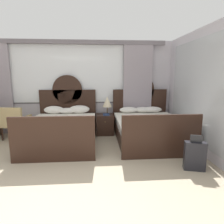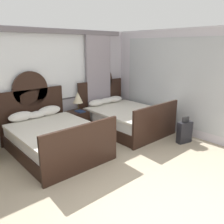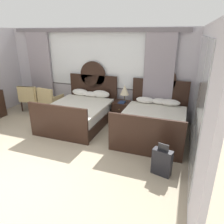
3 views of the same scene
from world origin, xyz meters
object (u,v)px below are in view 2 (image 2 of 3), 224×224
Objects in this scene: bed_near_window at (53,137)px; suitcase_on_floor at (185,132)px; book_on_nightstand at (80,111)px; table_lamp_on_nightstand at (78,98)px; nightstand_between_beds at (77,122)px; bed_near_mirror at (124,117)px.

bed_near_window reaches higher than suitcase_on_floor.
bed_near_window is 1.28m from book_on_nightstand.
nightstand_between_beds is at bearing -150.10° from table_lamp_on_nightstand.
nightstand_between_beds is 2.24× the size of book_on_nightstand.
bed_near_mirror is at bearing -36.02° from table_lamp_on_nightstand.
nightstand_between_beds is at bearing 109.47° from book_on_nightstand.
suitcase_on_floor is (1.45, -2.38, -0.67)m from table_lamp_on_nightstand.
bed_near_mirror is 1.23m from book_on_nightstand.
table_lamp_on_nightstand is 0.79× the size of suitcase_on_floor.
bed_near_window reaches higher than book_on_nightstand.
nightstand_between_beds is (-1.08, 0.69, -0.07)m from bed_near_mirror.
bed_near_mirror reaches higher than nightstand_between_beds.
bed_near_mirror reaches higher than suitcase_on_floor.
bed_near_window is at bearing 179.88° from bed_near_mirror.
table_lamp_on_nightstand reaches higher than book_on_nightstand.
bed_near_mirror reaches higher than table_lamp_on_nightstand.
bed_near_window is 8.39× the size of book_on_nightstand.
bed_near_window is 4.22× the size of table_lamp_on_nightstand.
bed_near_window is 1.48m from table_lamp_on_nightstand.
nightstand_between_beds is 0.32m from book_on_nightstand.
bed_near_mirror is at bearing -32.60° from nightstand_between_beds.
table_lamp_on_nightstand is at bearing 121.43° from suitcase_on_floor.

